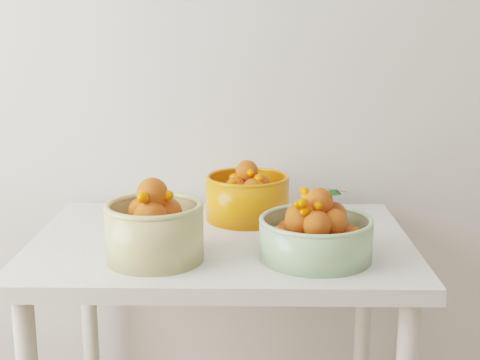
# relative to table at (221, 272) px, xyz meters

# --- Properties ---
(table) EXTENTS (1.00, 0.70, 0.75)m
(table) POSITION_rel_table_xyz_m (0.00, 0.00, 0.00)
(table) COLOR silver
(table) RESTS_ON ground
(bowl_cream) EXTENTS (0.24, 0.24, 0.20)m
(bowl_cream) POSITION_rel_table_xyz_m (-0.15, -0.17, 0.17)
(bowl_cream) COLOR tan
(bowl_cream) RESTS_ON table
(bowl_green) EXTENTS (0.34, 0.34, 0.18)m
(bowl_green) POSITION_rel_table_xyz_m (0.24, -0.15, 0.16)
(bowl_green) COLOR #8EB381
(bowl_green) RESTS_ON table
(bowl_orange) EXTENTS (0.27, 0.27, 0.17)m
(bowl_orange) POSITION_rel_table_xyz_m (0.07, 0.18, 0.16)
(bowl_orange) COLOR orange
(bowl_orange) RESTS_ON table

